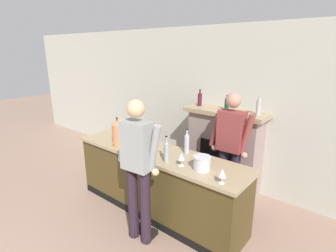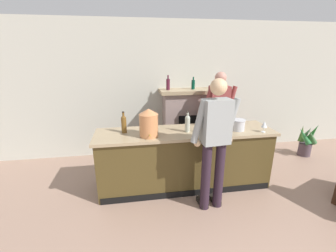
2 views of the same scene
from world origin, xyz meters
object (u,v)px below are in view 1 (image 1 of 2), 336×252
at_px(wine_bottle_port_short, 187,143).
at_px(wine_bottle_rose_blush, 117,128).
at_px(wine_glass_by_dispenser, 181,157).
at_px(fireplace_stone, 224,150).
at_px(wine_bottle_cabernet_heavy, 155,143).
at_px(ice_bucket_steel, 202,163).
at_px(person_bartender, 230,148).
at_px(copper_dispenser, 121,132).
at_px(wine_bottle_merlot_tall, 166,151).
at_px(person_customer, 138,166).
at_px(wine_glass_back_row, 222,173).

bearing_deg(wine_bottle_port_short, wine_bottle_rose_blush, -173.98).
bearing_deg(wine_glass_by_dispenser, fireplace_stone, 95.08).
distance_m(wine_bottle_cabernet_heavy, wine_bottle_rose_blush, 0.96).
bearing_deg(ice_bucket_steel, person_bartender, 91.45).
distance_m(fireplace_stone, person_bartender, 0.71).
xyz_separation_m(copper_dispenser, wine_bottle_merlot_tall, (0.92, -0.05, -0.05)).
height_order(person_bartender, wine_bottle_rose_blush, person_bartender).
bearing_deg(person_customer, wine_bottle_merlot_tall, 76.48).
distance_m(person_bartender, wine_glass_by_dispenser, 0.89).
relative_size(wine_bottle_port_short, wine_glass_back_row, 2.04).
relative_size(wine_bottle_cabernet_heavy, wine_glass_by_dispenser, 1.93).
bearing_deg(copper_dispenser, wine_bottle_port_short, 20.73).
height_order(fireplace_stone, wine_glass_back_row, fireplace_stone).
height_order(fireplace_stone, wine_bottle_rose_blush, fireplace_stone).
distance_m(person_customer, wine_bottle_port_short, 0.84).
xyz_separation_m(person_customer, wine_bottle_rose_blush, (-1.18, 0.68, 0.09)).
xyz_separation_m(fireplace_stone, ice_bucket_steel, (0.38, -1.32, 0.33)).
height_order(person_customer, wine_bottle_cabernet_heavy, person_customer).
xyz_separation_m(fireplace_stone, wine_bottle_port_short, (-0.07, -1.01, 0.40)).
bearing_deg(wine_glass_back_row, person_customer, -158.63).
distance_m(wine_bottle_cabernet_heavy, wine_bottle_merlot_tall, 0.36).
bearing_deg(wine_bottle_cabernet_heavy, wine_bottle_port_short, 36.27).
xyz_separation_m(ice_bucket_steel, wine_glass_back_row, (0.35, -0.15, 0.03)).
bearing_deg(wine_bottle_cabernet_heavy, person_customer, -67.71).
bearing_deg(person_bartender, wine_glass_by_dispenser, -105.58).
xyz_separation_m(wine_bottle_port_short, wine_bottle_merlot_tall, (-0.03, -0.41, -0.00)).
bearing_deg(person_bartender, copper_dispenser, -149.01).
height_order(wine_glass_by_dispenser, wine_glass_back_row, wine_glass_back_row).
xyz_separation_m(fireplace_stone, wine_glass_by_dispenser, (0.12, -1.39, 0.36)).
bearing_deg(ice_bucket_steel, person_customer, -138.23).
bearing_deg(wine_bottle_rose_blush, wine_bottle_merlot_tall, -12.08).
distance_m(person_bartender, wine_bottle_rose_blush, 1.84).
bearing_deg(fireplace_stone, copper_dispenser, -126.56).
height_order(wine_bottle_merlot_tall, wine_glass_back_row, wine_bottle_merlot_tall).
height_order(copper_dispenser, wine_glass_by_dispenser, copper_dispenser).
xyz_separation_m(fireplace_stone, wine_glass_back_row, (0.73, -1.47, 0.36)).
xyz_separation_m(wine_bottle_port_short, wine_bottle_cabernet_heavy, (-0.35, -0.26, -0.01)).
height_order(wine_bottle_merlot_tall, wine_glass_by_dispenser, wine_bottle_merlot_tall).
bearing_deg(wine_bottle_port_short, person_bartender, 47.61).
height_order(ice_bucket_steel, wine_bottle_cabernet_heavy, wine_bottle_cabernet_heavy).
relative_size(ice_bucket_steel, wine_bottle_merlot_tall, 0.62).
relative_size(copper_dispenser, wine_bottle_rose_blush, 1.26).
xyz_separation_m(fireplace_stone, copper_dispenser, (-1.02, -1.37, 0.45)).
bearing_deg(wine_bottle_port_short, ice_bucket_steel, -34.89).
xyz_separation_m(wine_bottle_rose_blush, wine_glass_back_row, (2.10, -0.32, -0.03)).
bearing_deg(ice_bucket_steel, wine_bottle_port_short, 145.11).
xyz_separation_m(wine_bottle_rose_blush, wine_glass_by_dispenser, (1.50, -0.24, -0.03)).
height_order(wine_bottle_port_short, wine_bottle_cabernet_heavy, wine_bottle_port_short).
bearing_deg(ice_bucket_steel, wine_glass_by_dispenser, -164.47).
height_order(wine_bottle_port_short, wine_glass_back_row, wine_bottle_port_short).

